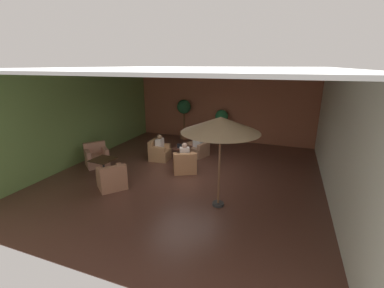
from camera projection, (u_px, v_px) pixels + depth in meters
ground_plane at (187, 175)px, 9.26m from camera, size 9.10×9.83×0.02m
wall_back_brick at (222, 105)px, 13.09m from camera, size 9.10×0.08×3.61m
wall_left_accent at (81, 116)px, 10.24m from camera, size 0.08×9.83×3.61m
wall_right_plain at (338, 138)px, 7.22m from camera, size 0.08×9.83×3.61m
ceiling_slab at (187, 69)px, 8.19m from camera, size 9.10×9.83×0.06m
cafe_table_front_left at (182, 151)px, 10.36m from camera, size 0.69×0.69×0.62m
armchair_front_left_north at (198, 149)px, 11.13m from camera, size 0.94×0.94×0.77m
armchair_front_left_east at (159, 152)px, 10.66m from camera, size 0.80×0.77×0.81m
armchair_front_left_south at (185, 164)px, 9.45m from camera, size 1.06×1.04×0.79m
cafe_table_front_right at (103, 163)px, 9.07m from camera, size 0.77×0.77×0.62m
armchair_front_right_north at (97, 157)px, 10.04m from camera, size 1.09×1.10×0.88m
armchair_front_right_east at (112, 179)px, 8.18m from camera, size 1.12×1.12×0.83m
patio_umbrella_tall_red at (221, 125)px, 6.59m from camera, size 2.04×2.04×2.51m
potted_tree_left_corner at (184, 113)px, 13.42m from camera, size 0.71×0.71×2.04m
potted_tree_mid_left at (221, 122)px, 12.78m from camera, size 0.63×0.63×1.66m
patron_blue_shirt at (185, 153)px, 9.36m from camera, size 0.41×0.36×0.68m
patron_by_window at (160, 143)px, 10.54m from camera, size 0.27×0.41×0.65m
patron_with_friend at (198, 140)px, 10.99m from camera, size 0.45×0.35×0.66m
iced_drink_cup at (181, 146)px, 10.31m from camera, size 0.08×0.08×0.11m
open_laptop at (181, 147)px, 10.19m from camera, size 0.32×0.23×0.20m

